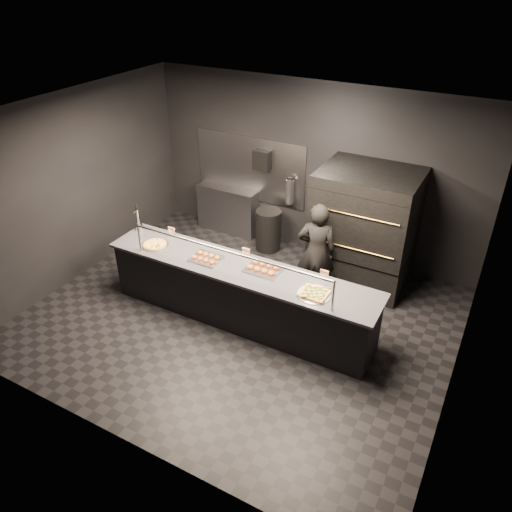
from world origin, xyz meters
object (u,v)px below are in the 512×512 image
at_px(towel_dispenser, 262,160).
at_px(worker, 316,252).
at_px(fire_extinguisher, 290,191).
at_px(prep_shelf, 228,209).
at_px(square_pizza, 314,294).
at_px(slider_tray_b, 263,268).
at_px(beer_tap, 138,222).
at_px(pizza_oven, 365,227).
at_px(slider_tray_a, 206,258).
at_px(trash_bin, 268,230).
at_px(round_pizza, 155,245).
at_px(service_counter, 240,294).

relative_size(towel_dispenser, worker, 0.22).
height_order(towel_dispenser, fire_extinguisher, towel_dispenser).
distance_m(prep_shelf, square_pizza, 3.72).
distance_m(fire_extinguisher, slider_tray_b, 2.41).
distance_m(prep_shelf, beer_tap, 2.23).
distance_m(pizza_oven, fire_extinguisher, 1.63).
xyz_separation_m(pizza_oven, slider_tray_b, (-0.87, -1.80, -0.02)).
xyz_separation_m(pizza_oven, slider_tray_a, (-1.72, -1.96, -0.02)).
height_order(prep_shelf, trash_bin, prep_shelf).
relative_size(prep_shelf, round_pizza, 2.93).
bearing_deg(trash_bin, service_counter, -74.01).
bearing_deg(round_pizza, prep_shelf, 94.39).
relative_size(towel_dispenser, slider_tray_b, 0.70).
distance_m(slider_tray_b, worker, 1.07).
height_order(prep_shelf, worker, worker).
distance_m(fire_extinguisher, trash_bin, 0.80).
bearing_deg(pizza_oven, fire_extinguisher, 162.11).
bearing_deg(prep_shelf, pizza_oven, -8.54).
height_order(prep_shelf, fire_extinguisher, fire_extinguisher).
bearing_deg(trash_bin, towel_dispenser, 132.69).
relative_size(beer_tap, worker, 0.30).
relative_size(prep_shelf, towel_dispenser, 3.43).
relative_size(towel_dispenser, fire_extinguisher, 0.69).
bearing_deg(service_counter, fire_extinguisher, 98.30).
xyz_separation_m(service_counter, beer_tap, (-1.95, 0.20, 0.59)).
bearing_deg(slider_tray_a, towel_dispenser, 98.89).
relative_size(service_counter, beer_tap, 8.62).
distance_m(towel_dispenser, square_pizza, 3.31).
distance_m(prep_shelf, slider_tray_a, 2.66).
xyz_separation_m(prep_shelf, slider_tray_a, (1.08, -2.38, 0.50)).
distance_m(beer_tap, trash_bin, 2.40).
distance_m(service_counter, prep_shelf, 2.82).
relative_size(slider_tray_a, worker, 0.28).
relative_size(service_counter, fire_extinguisher, 8.12).
bearing_deg(round_pizza, slider_tray_b, 5.87).
relative_size(prep_shelf, fire_extinguisher, 2.38).
distance_m(pizza_oven, square_pizza, 2.01).
distance_m(service_counter, beer_tap, 2.05).
distance_m(fire_extinguisher, square_pizza, 2.94).
relative_size(pizza_oven, worker, 1.19).
bearing_deg(round_pizza, slider_tray_a, 1.78).
bearing_deg(trash_bin, slider_tray_b, -64.74).
xyz_separation_m(square_pizza, trash_bin, (-1.77, 2.16, -0.56)).
bearing_deg(beer_tap, service_counter, -5.83).
relative_size(slider_tray_a, slider_tray_b, 0.90).
bearing_deg(trash_bin, beer_tap, -126.31).
relative_size(pizza_oven, fire_extinguisher, 3.78).
distance_m(service_counter, pizza_oven, 2.30).
bearing_deg(square_pizza, slider_tray_b, 166.59).
relative_size(service_counter, round_pizza, 10.02).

